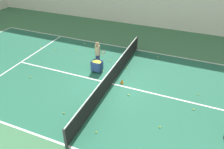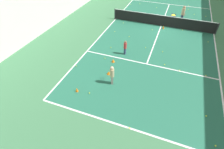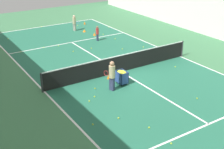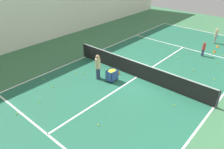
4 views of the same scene
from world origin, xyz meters
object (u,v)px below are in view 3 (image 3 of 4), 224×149
player_near_baseline (74,22)px  training_cone_1 (94,34)px  tennis_net (121,63)px  coach_at_net (112,74)px  training_cone_0 (109,77)px  child_midcourt (97,32)px  ball_cart (122,75)px

player_near_baseline → training_cone_1: (-0.71, 2.12, -0.64)m
tennis_net → coach_at_net: coach_at_net is taller
player_near_baseline → training_cone_0: size_ratio=5.01×
coach_at_net → training_cone_1: 9.86m
coach_at_net → child_midcourt: bearing=-46.4°
training_cone_1 → training_cone_0: bearing=65.7°
player_near_baseline → coach_at_net: size_ratio=0.83×
child_midcourt → ball_cart: 7.83m
training_cone_0 → tennis_net: bearing=-159.2°
child_midcourt → player_near_baseline: bearing=-169.3°
tennis_net → ball_cart: (0.89, 1.36, -0.02)m
tennis_net → player_near_baseline: (-1.62, -9.38, 0.21)m
ball_cart → tennis_net: bearing=-123.0°
child_midcourt → training_cone_1: 1.47m
child_midcourt → ball_cart: bearing=-14.0°
training_cone_0 → training_cone_1: training_cone_0 is taller
tennis_net → coach_at_net: size_ratio=6.11×
player_near_baseline → child_midcourt: player_near_baseline is taller
player_near_baseline → ball_cart: 11.03m
child_midcourt → ball_cart: (2.75, 7.33, -0.12)m
ball_cart → training_cone_1: ball_cart is taller
player_near_baseline → coach_at_net: 11.57m
tennis_net → coach_at_net: (1.72, 1.70, 0.37)m
coach_at_net → training_cone_1: size_ratio=6.69×
player_near_baseline → tennis_net: bearing=-36.3°
ball_cart → child_midcourt: bearing=-110.5°
ball_cart → training_cone_0: (0.25, -0.93, -0.40)m
player_near_baseline → child_midcourt: 3.42m
player_near_baseline → child_midcourt: bearing=-22.4°
player_near_baseline → coach_at_net: bearing=-43.3°
tennis_net → child_midcourt: size_ratio=8.60×
tennis_net → child_midcourt: 6.25m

